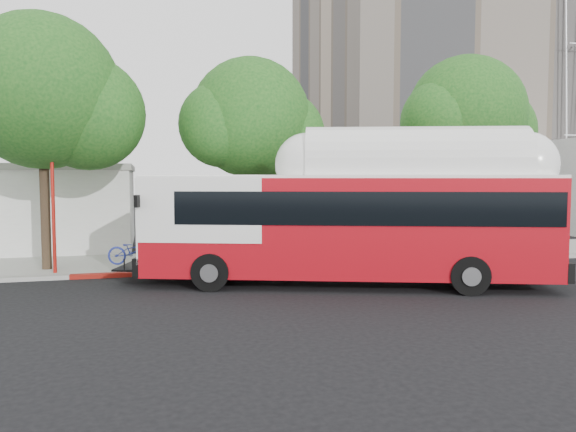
# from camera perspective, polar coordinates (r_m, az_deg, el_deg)

# --- Properties ---
(ground) EXTENTS (120.00, 120.00, 0.00)m
(ground) POSITION_cam_1_polar(r_m,az_deg,el_deg) (18.48, 2.77, -7.43)
(ground) COLOR black
(ground) RESTS_ON ground
(sidewalk) EXTENTS (60.00, 5.00, 0.15)m
(sidewalk) POSITION_cam_1_polar(r_m,az_deg,el_deg) (24.66, -1.69, -4.34)
(sidewalk) COLOR gray
(sidewalk) RESTS_ON ground
(curb_strip) EXTENTS (60.00, 0.30, 0.15)m
(curb_strip) POSITION_cam_1_polar(r_m,az_deg,el_deg) (22.16, -0.21, -5.29)
(curb_strip) COLOR gray
(curb_strip) RESTS_ON ground
(red_curb_segment) EXTENTS (10.00, 0.32, 0.16)m
(red_curb_segment) POSITION_cam_1_polar(r_m,az_deg,el_deg) (21.64, -7.98, -5.55)
(red_curb_segment) COLOR maroon
(red_curb_segment) RESTS_ON ground
(street_tree_left) EXTENTS (6.67, 5.80, 9.74)m
(street_tree_left) POSITION_cam_1_polar(r_m,az_deg,el_deg) (23.27, -22.54, 10.98)
(street_tree_left) COLOR #2D2116
(street_tree_left) RESTS_ON ground
(street_tree_mid) EXTENTS (5.75, 5.00, 8.62)m
(street_tree_mid) POSITION_cam_1_polar(r_m,az_deg,el_deg) (23.95, -2.89, 9.40)
(street_tree_mid) COLOR #2D2116
(street_tree_mid) RESTS_ON ground
(street_tree_right) EXTENTS (6.21, 5.40, 9.18)m
(street_tree_right) POSITION_cam_1_polar(r_m,az_deg,el_deg) (27.60, 18.35, 9.22)
(street_tree_right) COLOR #2D2116
(street_tree_right) RESTS_ON ground
(apartment_tower) EXTENTS (18.00, 18.00, 37.00)m
(apartment_tower) POSITION_cam_1_polar(r_m,az_deg,el_deg) (52.84, 13.19, 19.27)
(apartment_tower) COLOR tan
(apartment_tower) RESTS_ON ground
(transit_bus) EXTENTS (14.47, 7.03, 4.27)m
(transit_bus) POSITION_cam_1_polar(r_m,az_deg,el_deg) (18.96, 6.22, -1.06)
(transit_bus) COLOR #A30B14
(transit_bus) RESTS_ON ground
(signal_pole) EXTENTS (0.13, 0.43, 4.54)m
(signal_pole) POSITION_cam_1_polar(r_m,az_deg,el_deg) (22.09, -22.73, 0.24)
(signal_pole) COLOR #AB1912
(signal_pole) RESTS_ON ground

